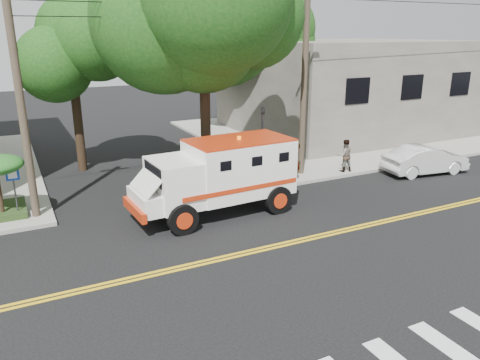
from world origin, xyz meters
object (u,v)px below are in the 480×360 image
armored_truck (221,173)px  pedestrian_b (345,155)px  parked_sedan (425,160)px  pedestrian_a (295,161)px

armored_truck → pedestrian_b: size_ratio=3.99×
pedestrian_b → parked_sedan: bearing=168.2°
pedestrian_a → pedestrian_b: (2.87, 0.00, -0.07)m
pedestrian_b → armored_truck: bearing=28.1°
pedestrian_a → pedestrian_b: pedestrian_a is taller
parked_sedan → pedestrian_a: 6.72m
parked_sedan → pedestrian_b: 4.02m
armored_truck → pedestrian_a: armored_truck is taller
parked_sedan → pedestrian_b: pedestrian_b is taller
armored_truck → pedestrian_b: bearing=11.6°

